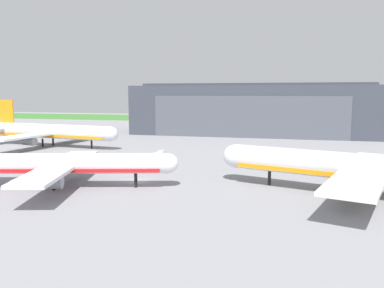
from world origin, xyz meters
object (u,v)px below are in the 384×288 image
airliner_near_right (359,168)px  airliner_near_left (64,164)px  pushback_tractor (159,155)px  airliner_far_left (52,132)px  maintenance_hangar (253,109)px

airliner_near_right → airliner_near_left: bearing=-172.8°
airliner_near_left → pushback_tractor: 30.84m
airliner_far_left → pushback_tractor: size_ratio=10.72×
maintenance_hangar → airliner_far_left: 79.41m
airliner_near_left → pushback_tractor: bearing=77.2°
maintenance_hangar → airliner_near_left: 104.21m
maintenance_hangar → pushback_tractor: size_ratio=21.61×
maintenance_hangar → airliner_far_left: size_ratio=2.02×
airliner_near_right → airliner_near_left: size_ratio=1.19×
maintenance_hangar → pushback_tractor: bearing=-102.5°
maintenance_hangar → airliner_near_right: (25.24, -95.53, -5.10)m
airliner_far_left → airliner_near_right: bearing=-25.8°
airliner_near_left → pushback_tractor: size_ratio=8.78×
airliner_near_right → pushback_tractor: bearing=149.8°
maintenance_hangar → airliner_near_right: maintenance_hangar is taller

